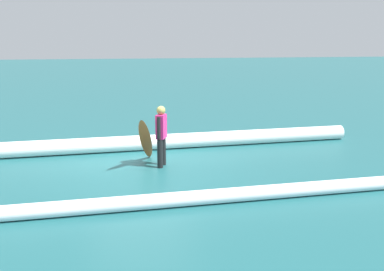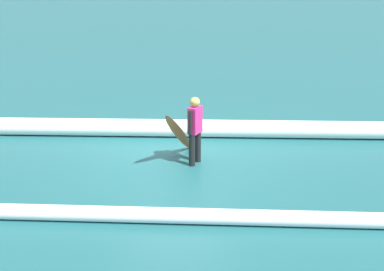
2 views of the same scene
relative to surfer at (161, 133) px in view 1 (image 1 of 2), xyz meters
name	(u,v)px [view 1 (image 1 of 2)]	position (x,y,z in m)	size (l,w,h in m)	color
ground_plane	(141,164)	(0.46, -0.33, -0.85)	(195.24, 195.24, 0.00)	#1C565A
surfer	(161,133)	(0.00, 0.00, 0.00)	(0.34, 0.49, 1.53)	black
surfboard	(146,140)	(0.36, -0.20, -0.20)	(0.76, 1.69, 1.33)	#E55926
wave_crest_foreground	(66,147)	(2.27, -1.92, -0.63)	(0.44, 0.44, 17.19)	white
wave_crest_midground	(210,197)	(-0.30, 2.82, -0.71)	(0.28, 0.28, 21.80)	white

